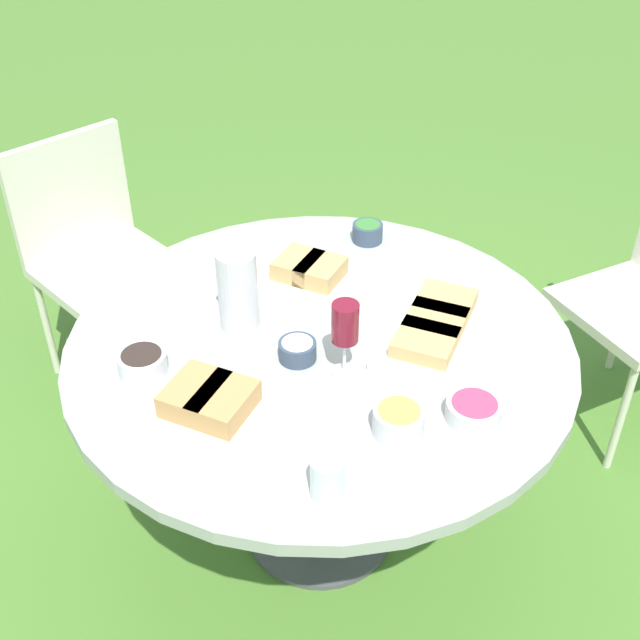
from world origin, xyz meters
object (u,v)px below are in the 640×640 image
water_pitcher (238,290)px  dining_table (320,369)px  chair_near_right (94,245)px  handbag (396,279)px  wine_glass (345,325)px

water_pitcher → dining_table: bearing=170.4°
chair_near_right → handbag: size_ratio=2.42×
dining_table → chair_near_right: size_ratio=1.44×
wine_glass → handbag: (-0.09, -1.35, -0.74)m
chair_near_right → wine_glass: bearing=139.4°
dining_table → wine_glass: bearing=121.1°
wine_glass → water_pitcher: bearing=-28.9°
wine_glass → handbag: size_ratio=0.54×
water_pitcher → handbag: bearing=-107.6°
chair_near_right → handbag: chair_near_right is taller
handbag → dining_table: bearing=82.4°
dining_table → handbag: size_ratio=3.49×
dining_table → wine_glass: wine_glass is taller
chair_near_right → water_pitcher: 1.00m
water_pitcher → handbag: water_pitcher is taller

